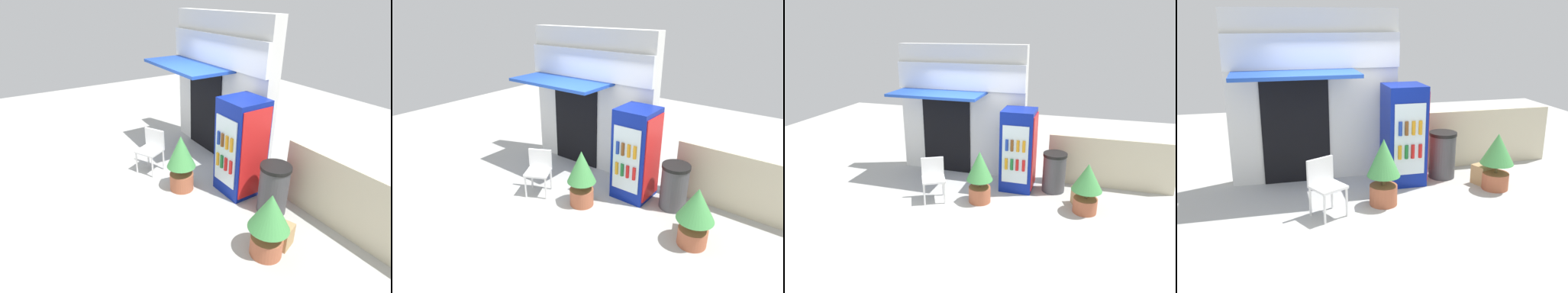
{
  "view_description": "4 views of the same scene",
  "coord_description": "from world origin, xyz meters",
  "views": [
    {
      "loc": [
        4.7,
        -2.37,
        3.3
      ],
      "look_at": [
        0.34,
        0.41,
        0.78
      ],
      "focal_mm": 28.54,
      "sensor_mm": 36.0,
      "label": 1
    },
    {
      "loc": [
        3.66,
        -4.01,
        3.45
      ],
      "look_at": [
        0.25,
        0.44,
        1.02
      ],
      "focal_mm": 30.07,
      "sensor_mm": 36.0,
      "label": 2
    },
    {
      "loc": [
        2.25,
        -6.09,
        3.39
      ],
      "look_at": [
        0.26,
        0.53,
        1.03
      ],
      "focal_mm": 32.2,
      "sensor_mm": 36.0,
      "label": 3
    },
    {
      "loc": [
        -1.33,
        -6.12,
        2.88
      ],
      "look_at": [
        0.28,
        0.36,
        0.89
      ],
      "focal_mm": 39.94,
      "sensor_mm": 36.0,
      "label": 4
    }
  ],
  "objects": [
    {
      "name": "plastic_chair",
      "position": [
        -0.57,
        -0.07,
        0.52
      ],
      "size": [
        0.6,
        0.59,
        0.87
      ],
      "color": "white",
      "rests_on": "ground"
    },
    {
      "name": "ground",
      "position": [
        0.0,
        0.0,
        0.0
      ],
      "size": [
        16.0,
        16.0,
        0.0
      ],
      "primitive_type": "plane",
      "color": "#B2B2AD"
    },
    {
      "name": "drink_cooler",
      "position": [
        1.0,
        0.95,
        0.89
      ],
      "size": [
        0.7,
        0.74,
        1.78
      ],
      "color": "navy",
      "rests_on": "ground"
    },
    {
      "name": "trash_bin",
      "position": [
        1.77,
        1.02,
        0.44
      ],
      "size": [
        0.51,
        0.51,
        0.86
      ],
      "color": "#47474C",
      "rests_on": "ground"
    },
    {
      "name": "stone_boundary_wall",
      "position": [
        2.92,
        1.6,
        0.56
      ],
      "size": [
        2.67,
        0.22,
        1.13
      ],
      "primitive_type": "cube",
      "color": "beige",
      "rests_on": "ground"
    },
    {
      "name": "cardboard_box",
      "position": [
        2.39,
        0.54,
        0.17
      ],
      "size": [
        0.45,
        0.4,
        0.35
      ],
      "primitive_type": "cube",
      "rotation": [
        0.0,
        0.0,
        0.33
      ],
      "color": "tan",
      "rests_on": "ground"
    },
    {
      "name": "storefront_building",
      "position": [
        -0.51,
        1.54,
        1.57
      ],
      "size": [
        3.02,
        1.26,
        3.04
      ],
      "color": "silver",
      "rests_on": "ground"
    },
    {
      "name": "potted_plant_curbside",
      "position": [
        2.45,
        0.24,
        0.58
      ],
      "size": [
        0.57,
        0.57,
        0.99
      ],
      "color": "#AD5B3D",
      "rests_on": "ground"
    },
    {
      "name": "potted_plant_near_shop",
      "position": [
        0.38,
        0.08,
        0.61
      ],
      "size": [
        0.53,
        0.53,
        1.09
      ],
      "color": "#AD5B3D",
      "rests_on": "ground"
    }
  ]
}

